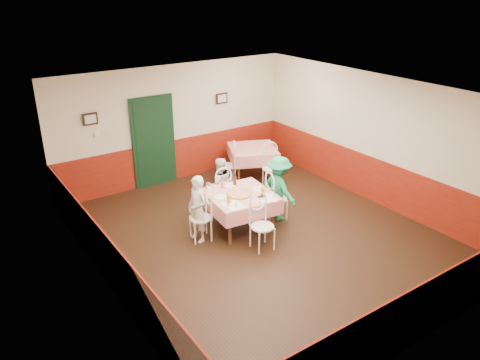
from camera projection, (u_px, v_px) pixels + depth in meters
floor at (262, 236)px, 9.05m from camera, size 7.00×7.00×0.00m
ceiling at (265, 93)px, 7.94m from camera, size 7.00×7.00×0.00m
back_wall at (175, 124)px, 11.14m from camera, size 6.00×0.10×2.80m
front_wall at (432, 255)px, 5.84m from camera, size 6.00×0.10×2.80m
left_wall at (102, 212)px, 6.93m from camera, size 0.10×7.00×2.80m
right_wall at (375, 140)px, 10.05m from camera, size 0.10×7.00×2.80m
wainscot_back at (177, 159)px, 11.49m from camera, size 6.00×0.03×1.00m
wainscot_front at (420, 313)px, 6.21m from camera, size 6.00×0.03×1.00m
wainscot_left at (110, 263)px, 7.30m from camera, size 0.03×7.00×1.00m
wainscot_right at (370, 178)px, 10.40m from camera, size 0.03×7.00×1.00m
door at (154, 143)px, 10.93m from camera, size 0.96×0.06×2.10m
picture_left at (90, 119)px, 9.89m from camera, size 0.32×0.03×0.26m
picture_right at (222, 98)px, 11.60m from camera, size 0.32×0.03×0.26m
thermostat at (97, 134)px, 10.08m from camera, size 0.10×0.03×0.10m
main_table at (240, 212)px, 9.18m from camera, size 1.34×1.34×0.77m
second_table at (253, 162)px, 11.64m from camera, size 1.48×1.48×0.77m
chair_left at (200, 218)px, 8.78m from camera, size 0.51×0.51×0.90m
chair_right at (277, 199)px, 9.52m from camera, size 0.48×0.48×0.90m
chair_far at (221, 192)px, 9.84m from camera, size 0.49×0.49×0.90m
chair_near at (262, 227)px, 8.47m from camera, size 0.46×0.46×0.90m
chair_second_a at (227, 166)px, 11.22m from camera, size 0.56×0.56×0.90m
chair_second_b at (271, 169)px, 11.04m from camera, size 0.56×0.56×0.90m
pizza at (239, 194)px, 8.99m from camera, size 0.53×0.53×0.03m
plate_left at (220, 197)px, 8.87m from camera, size 0.27×0.27×0.01m
plate_right at (258, 189)px, 9.22m from camera, size 0.27×0.27×0.01m
plate_far at (230, 186)px, 9.36m from camera, size 0.27×0.27×0.01m
glass_a at (229, 199)px, 8.63m from camera, size 0.09×0.09×0.15m
glass_b at (263, 191)px, 8.98m from camera, size 0.08×0.08×0.14m
glass_c at (223, 185)px, 9.26m from camera, size 0.07×0.07×0.12m
beer_bottle at (235, 180)px, 9.35m from camera, size 0.07×0.07×0.24m
shaker_a at (229, 205)px, 8.49m from camera, size 0.04×0.04×0.09m
shaker_b at (236, 205)px, 8.48m from camera, size 0.04×0.04×0.09m
shaker_c at (228, 204)px, 8.51m from camera, size 0.04×0.04×0.09m
menu_left at (233, 205)px, 8.57m from camera, size 0.32×0.41×0.00m
menu_right at (267, 198)px, 8.86m from camera, size 0.41×0.47×0.00m
wallet at (261, 196)px, 8.89m from camera, size 0.12×0.10×0.02m
diner_left at (198, 209)px, 8.68m from camera, size 0.37×0.51×1.29m
diner_far at (220, 185)px, 9.82m from camera, size 0.68×0.59×1.20m
diner_right at (279, 188)px, 9.46m from camera, size 0.56×0.91×1.36m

